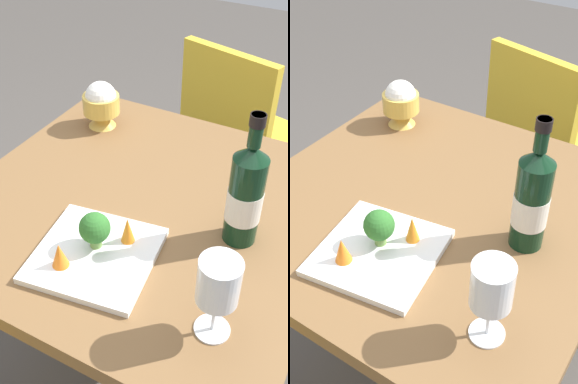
{
  "view_description": "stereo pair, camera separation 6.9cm",
  "coord_description": "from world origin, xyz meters",
  "views": [
    {
      "loc": [
        0.8,
        0.44,
        1.5
      ],
      "look_at": [
        0.0,
        0.0,
        0.78
      ],
      "focal_mm": 44.89,
      "sensor_mm": 36.0,
      "label": 1
    },
    {
      "loc": [
        0.76,
        0.5,
        1.5
      ],
      "look_at": [
        0.0,
        0.0,
        0.78
      ],
      "focal_mm": 44.89,
      "sensor_mm": 36.0,
      "label": 2
    }
  ],
  "objects": [
    {
      "name": "chair_by_wall",
      "position": [
        -0.84,
        -0.05,
        0.53
      ],
      "size": [
        0.49,
        0.49,
        0.85
      ],
      "rotation": [
        0.0,
        0.0,
        1.3
      ],
      "color": "gold",
      "rests_on": "ground_plane"
    },
    {
      "name": "carrot_garnish_right",
      "position": [
        0.28,
        -0.04,
        0.79
      ],
      "size": [
        0.04,
        0.04,
        0.06
      ],
      "color": "orange",
      "rests_on": "serving_plate"
    },
    {
      "name": "wine_bottle",
      "position": [
        0.01,
        0.25,
        0.87
      ],
      "size": [
        0.08,
        0.08,
        0.31
      ],
      "color": "black",
      "rests_on": "dining_table"
    },
    {
      "name": "wine_glass",
      "position": [
        0.27,
        0.29,
        0.88
      ],
      "size": [
        0.08,
        0.08,
        0.18
      ],
      "color": "white",
      "rests_on": "dining_table"
    },
    {
      "name": "carrot_garnish_left",
      "position": [
        0.15,
        0.04,
        0.8
      ],
      "size": [
        0.03,
        0.03,
        0.06
      ],
      "color": "orange",
      "rests_on": "serving_plate"
    },
    {
      "name": "serving_plate",
      "position": [
        0.22,
        0.0,
        0.76
      ],
      "size": [
        0.28,
        0.28,
        0.02
      ],
      "rotation": [
        0.0,
        0.0,
        0.15
      ],
      "color": "white",
      "rests_on": "dining_table"
    },
    {
      "name": "ground_plane",
      "position": [
        0.0,
        0.0,
        0.0
      ],
      "size": [
        8.0,
        8.0,
        0.0
      ],
      "primitive_type": "plane",
      "color": "#4C4742"
    },
    {
      "name": "dining_table",
      "position": [
        0.0,
        0.0,
        0.66
      ],
      "size": [
        0.88,
        0.88,
        0.75
      ],
      "color": "brown",
      "rests_on": "ground_plane"
    },
    {
      "name": "broccoli_floret",
      "position": [
        0.2,
        -0.01,
        0.82
      ],
      "size": [
        0.07,
        0.07,
        0.09
      ],
      "color": "#729E4C",
      "rests_on": "serving_plate"
    },
    {
      "name": "rice_bowl",
      "position": [
        -0.26,
        -0.29,
        0.82
      ],
      "size": [
        0.11,
        0.11,
        0.14
      ],
      "color": "gold",
      "rests_on": "dining_table"
    }
  ]
}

